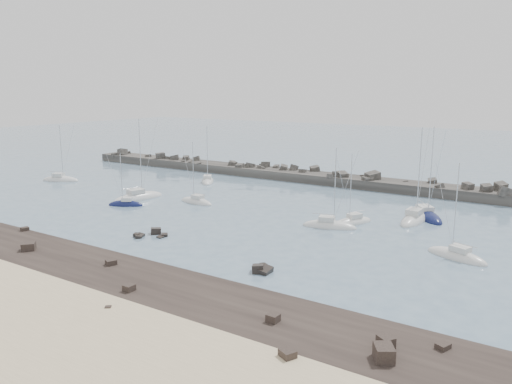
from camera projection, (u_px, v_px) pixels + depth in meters
ground at (217, 226)px, 69.39m from camera, size 400.00×400.00×0.00m
rock_shelf at (89, 275)px, 51.16m from camera, size 140.00×12.03×1.76m
rock_cluster_near at (151, 234)px, 65.09m from camera, size 3.86×4.28×1.39m
rock_cluster_far at (260, 270)px, 52.13m from camera, size 2.82×2.81×1.56m
breakwater at (298, 178)px, 104.67m from camera, size 115.00×7.31×5.02m
sailboat_0 at (61, 180)px, 103.41m from camera, size 8.18×5.45×12.57m
sailboat_1 at (208, 181)px, 102.22m from camera, size 6.48×7.68×12.23m
sailboat_2 at (126, 205)px, 81.60m from camera, size 5.95×4.22×9.35m
sailboat_3 at (138, 198)px, 86.54m from camera, size 5.02×9.89×14.96m
sailboat_4 at (196, 202)px, 83.52m from camera, size 7.14×2.93×11.05m
sailboat_5 at (352, 223)px, 70.71m from camera, size 5.03×6.97×10.83m
sailboat_6 at (329, 226)px, 68.77m from camera, size 7.86×4.27×11.99m
sailboat_7 at (426, 216)px, 74.21m from camera, size 7.96×9.05×14.56m
sailboat_8 at (457, 257)px, 56.33m from camera, size 7.66×4.63×11.67m
sailboat_9 at (415, 220)px, 72.14m from camera, size 3.14×9.30×14.68m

